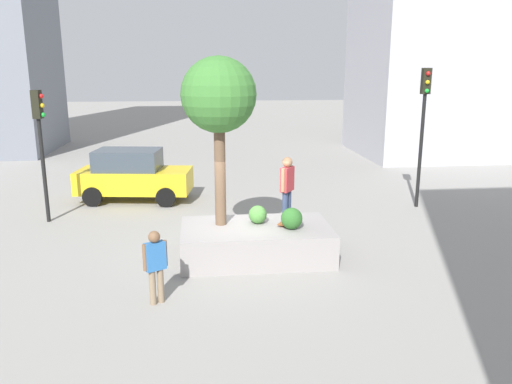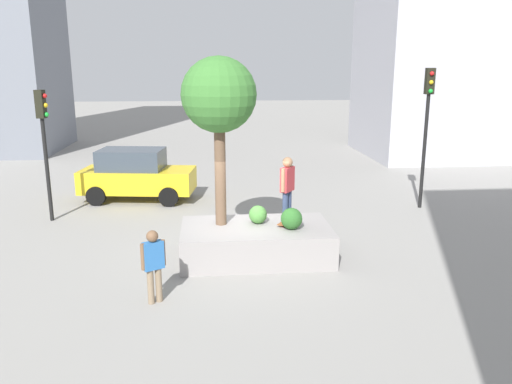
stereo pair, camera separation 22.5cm
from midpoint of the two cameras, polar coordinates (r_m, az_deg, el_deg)
name	(u,v)px [view 1 (the left image)]	position (r m, az deg, el deg)	size (l,w,h in m)	color
ground_plane	(238,254)	(13.50, -2.46, -6.93)	(120.00, 120.00, 0.00)	gray
planter_ledge	(256,242)	(13.09, -0.50, -5.63)	(3.79, 2.19, 0.85)	gray
plaza_tree	(219,97)	(12.57, -4.72, 10.52)	(1.85, 1.85, 4.21)	brown
boxwood_shrub	(258,215)	(13.13, -0.30, -2.54)	(0.47, 0.47, 0.47)	#4C8C3D
hedge_clump	(292,218)	(12.70, 3.51, -2.98)	(0.54, 0.54, 0.54)	#2D6628
skateboard	(287,221)	(13.18, 2.95, -3.31)	(0.59, 0.79, 0.07)	brown
skateboarder	(287,184)	(12.92, 3.00, 0.85)	(0.42, 0.48, 1.67)	navy
taxi_cab	(133,175)	(19.05, -13.97, 1.87)	(4.24, 2.34, 1.88)	gold
traffic_light_corner	(424,114)	(18.15, 17.92, 8.28)	(0.30, 0.35, 4.74)	black
traffic_light_median	(40,133)	(16.97, -23.37, 6.10)	(0.36, 0.31, 4.11)	black
passerby_with_bag	(155,262)	(10.72, -11.80, -7.70)	(0.48, 0.36, 1.58)	#847056
brick_midrise	(443,8)	(30.09, 20.02, 18.80)	(8.24, 7.30, 15.51)	#B2B2BC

